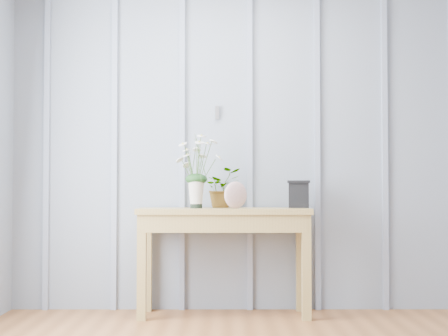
{
  "coord_description": "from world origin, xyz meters",
  "views": [
    {
      "loc": [
        -0.45,
        -2.82,
        0.87
      ],
      "look_at": [
        -0.44,
        1.94,
        1.03
      ],
      "focal_mm": 55.0,
      "sensor_mm": 36.0,
      "label": 1
    }
  ],
  "objects_px": {
    "sideboard": "(224,224)",
    "daisy_vase": "(196,161)",
    "felt_disc_vessel": "(236,195)",
    "carved_box": "(299,194)"
  },
  "relations": [
    {
      "from": "sideboard",
      "to": "felt_disc_vessel",
      "type": "relative_size",
      "value": 6.46
    },
    {
      "from": "daisy_vase",
      "to": "felt_disc_vessel",
      "type": "height_order",
      "value": "daisy_vase"
    },
    {
      "from": "sideboard",
      "to": "daisy_vase",
      "type": "relative_size",
      "value": 2.28
    },
    {
      "from": "daisy_vase",
      "to": "carved_box",
      "type": "height_order",
      "value": "daisy_vase"
    },
    {
      "from": "daisy_vase",
      "to": "felt_disc_vessel",
      "type": "relative_size",
      "value": 2.83
    },
    {
      "from": "felt_disc_vessel",
      "to": "carved_box",
      "type": "relative_size",
      "value": 0.96
    },
    {
      "from": "sideboard",
      "to": "carved_box",
      "type": "xyz_separation_m",
      "value": [
        0.53,
        0.04,
        0.21
      ]
    },
    {
      "from": "daisy_vase",
      "to": "sideboard",
      "type": "bearing_deg",
      "value": 18.34
    },
    {
      "from": "daisy_vase",
      "to": "felt_disc_vessel",
      "type": "xyz_separation_m",
      "value": [
        0.27,
        -0.03,
        -0.23
      ]
    },
    {
      "from": "daisy_vase",
      "to": "carved_box",
      "type": "distance_m",
      "value": 0.76
    }
  ]
}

